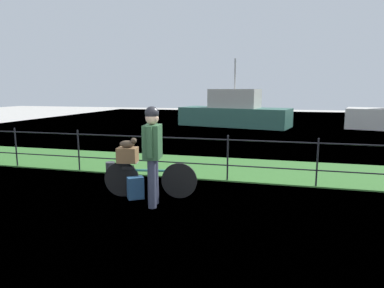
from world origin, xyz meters
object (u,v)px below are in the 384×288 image
(backpack_on_paving, at_px, (135,188))
(terrier_dog, at_px, (129,143))
(cyclist_person, at_px, (153,148))
(moored_boat_mid, at_px, (234,113))
(bicycle_main, at_px, (149,179))
(mooring_bollard, at_px, (111,171))
(wooden_crate, at_px, (128,155))

(backpack_on_paving, bearing_deg, terrier_dog, -66.52)
(cyclist_person, height_order, moored_boat_mid, moored_boat_mid)
(terrier_dog, bearing_deg, bicycle_main, 9.16)
(mooring_bollard, relative_size, moored_boat_mid, 0.06)
(mooring_bollard, bearing_deg, bicycle_main, -35.77)
(wooden_crate, xyz_separation_m, mooring_bollard, (-0.89, 0.98, -0.59))
(bicycle_main, distance_m, backpack_on_paving, 0.29)
(mooring_bollard, bearing_deg, cyclist_person, -41.40)
(terrier_dog, height_order, backpack_on_paving, terrier_dog)
(bicycle_main, distance_m, wooden_crate, 0.59)
(wooden_crate, bearing_deg, terrier_dog, 9.16)
(terrier_dog, distance_m, moored_boat_mid, 12.64)
(backpack_on_paving, relative_size, mooring_bollard, 1.03)
(wooden_crate, relative_size, cyclist_person, 0.21)
(cyclist_person, xyz_separation_m, moored_boat_mid, (-0.34, 13.00, -0.27))
(bicycle_main, height_order, terrier_dog, terrier_dog)
(wooden_crate, height_order, terrier_dog, terrier_dog)
(bicycle_main, height_order, cyclist_person, cyclist_person)
(bicycle_main, bearing_deg, terrier_dog, -170.84)
(terrier_dog, distance_m, cyclist_person, 0.70)
(terrier_dog, distance_m, backpack_on_paving, 0.81)
(backpack_on_paving, distance_m, mooring_bollard, 1.51)
(bicycle_main, relative_size, wooden_crate, 4.89)
(bicycle_main, bearing_deg, mooring_bollard, 144.23)
(terrier_dog, distance_m, mooring_bollard, 1.56)
(bicycle_main, bearing_deg, cyclist_person, -60.14)
(wooden_crate, distance_m, cyclist_person, 0.75)
(mooring_bollard, bearing_deg, terrier_dog, -46.89)
(cyclist_person, xyz_separation_m, backpack_on_paving, (-0.45, 0.27, -0.80))
(bicycle_main, bearing_deg, wooden_crate, -170.84)
(cyclist_person, distance_m, moored_boat_mid, 13.01)
(backpack_on_paving, xyz_separation_m, moored_boat_mid, (0.10, 12.73, 0.54))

